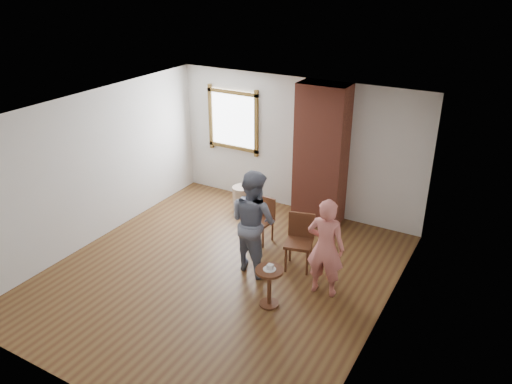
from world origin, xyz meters
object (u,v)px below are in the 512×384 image
dining_chair_left (263,217)px  person_pink (326,247)px  man (253,221)px  side_table (269,281)px  dining_chair_right (300,238)px  stoneware_crock (242,198)px

dining_chair_left → person_pink: 1.80m
dining_chair_left → man: man is taller
person_pink → side_table: bearing=46.0°
dining_chair_left → person_pink: (1.52, -0.90, 0.31)m
dining_chair_left → side_table: (0.97, -1.58, -0.05)m
dining_chair_left → dining_chair_right: size_ratio=0.89×
dining_chair_left → person_pink: bearing=-26.1°
dining_chair_left → side_table: bearing=-53.7°
man → person_pink: man is taller
side_table → person_pink: size_ratio=0.39×
stoneware_crock → dining_chair_left: dining_chair_left is taller
dining_chair_left → person_pink: person_pink is taller
dining_chair_left → dining_chair_right: dining_chair_right is taller
stoneware_crock → dining_chair_left: bearing=-42.6°
man → stoneware_crock: bearing=-37.2°
side_table → man: man is taller
dining_chair_right → man: size_ratio=0.53×
dining_chair_left → dining_chair_right: (0.91, -0.43, 0.05)m
side_table → person_pink: (0.55, 0.67, 0.36)m
stoneware_crock → dining_chair_right: 2.26m
dining_chair_right → person_pink: (0.61, -0.48, 0.26)m
dining_chair_right → side_table: (0.07, -1.15, -0.10)m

